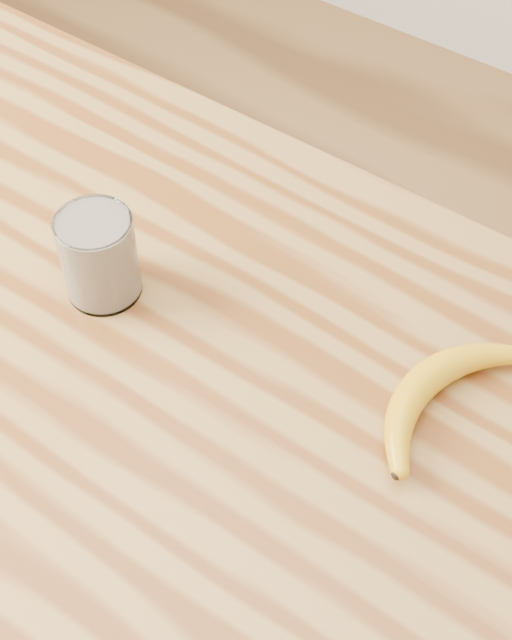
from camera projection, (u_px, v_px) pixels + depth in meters
The scene contains 3 objects.
table at pixel (113, 393), 1.09m from camera, with size 1.20×0.80×0.90m.
smoothie_glass at pixel (99, 256), 0.99m from camera, with size 0.09×0.09×0.11m.
banana at pixel (424, 380), 0.92m from camera, with size 0.11×0.30×0.04m, color orange, non-canonical shape.
Camera 1 is at (0.51, -0.40, 1.67)m, focal length 50.00 mm.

